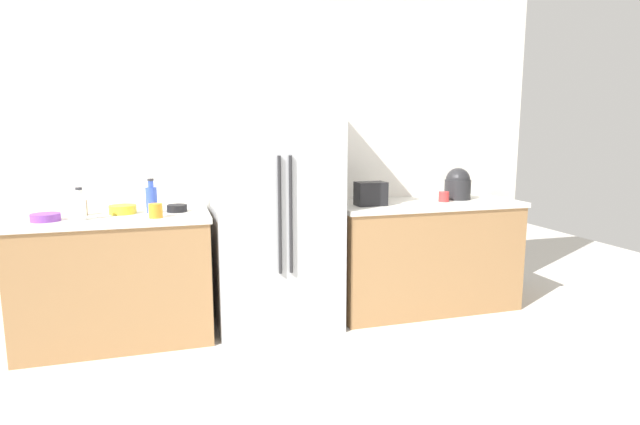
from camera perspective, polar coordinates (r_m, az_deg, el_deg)
name	(u,v)px	position (r m, az deg, el deg)	size (l,w,h in m)	color
kitchen_back_panel	(272,131)	(4.31, -5.43, 9.09)	(4.78, 0.10, 3.06)	silver
counter_left	(117,279)	(4.02, -21.74, -6.86)	(1.34, 0.67, 0.93)	#9E7247
counter_right	(424,255)	(4.51, 11.51, -4.65)	(1.60, 0.67, 0.93)	#9E7247
refrigerator	(275,208)	(3.95, -5.00, 0.49)	(0.94, 0.69, 1.88)	#B7BABF
toaster	(371,194)	(4.12, 5.68, 2.11)	(0.24, 0.16, 0.19)	black
rice_cooker	(458,185)	(4.62, 15.12, 3.03)	(0.23, 0.23, 0.27)	#262628
bottle_a	(151,199)	(3.93, -18.30, 1.47)	(0.08, 0.08, 0.25)	blue
bottle_b	(80,208)	(3.79, -25.21, 0.50)	(0.08, 0.08, 0.22)	white
cup_a	(82,208)	(4.00, -25.05, 0.48)	(0.07, 0.07, 0.11)	brown
cup_b	(444,197)	(4.44, 13.65, 1.73)	(0.09, 0.09, 0.09)	red
cup_c	(156,211)	(3.70, -17.88, 0.19)	(0.09, 0.09, 0.10)	orange
bowl_a	(123,209)	(3.97, -21.16, 0.32)	(0.19, 0.19, 0.06)	yellow
bowl_b	(45,217)	(3.87, -28.32, -0.47)	(0.19, 0.19, 0.05)	purple
bowl_c	(177,208)	(3.93, -15.68, 0.47)	(0.15, 0.15, 0.05)	black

